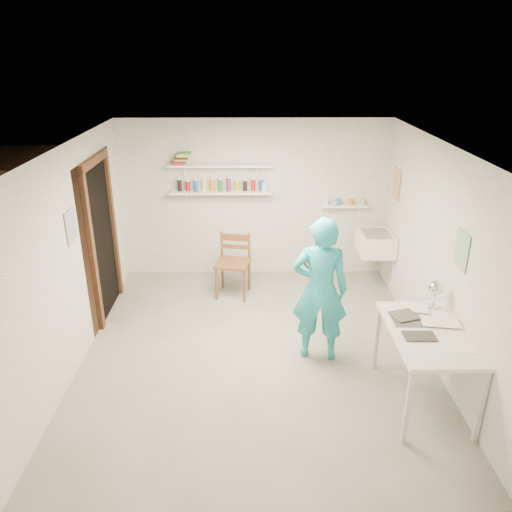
{
  "coord_description": "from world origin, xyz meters",
  "views": [
    {
      "loc": [
        -0.07,
        -5.01,
        3.32
      ],
      "look_at": [
        0.0,
        0.4,
        1.05
      ],
      "focal_mm": 35.0,
      "sensor_mm": 36.0,
      "label": 1
    }
  ],
  "objects_px": {
    "belfast_sink": "(375,243)",
    "wall_clock": "(317,259)",
    "wooden_chair": "(233,263)",
    "man": "(320,290)",
    "work_table": "(424,367)",
    "desk_lamp": "(436,288)"
  },
  "relations": [
    {
      "from": "belfast_sink",
      "to": "wall_clock",
      "type": "distance_m",
      "value": 1.96
    },
    {
      "from": "belfast_sink",
      "to": "wooden_chair",
      "type": "relative_size",
      "value": 0.61
    },
    {
      "from": "belfast_sink",
      "to": "wooden_chair",
      "type": "height_order",
      "value": "wooden_chair"
    },
    {
      "from": "man",
      "to": "wooden_chair",
      "type": "bearing_deg",
      "value": -50.54
    },
    {
      "from": "work_table",
      "to": "belfast_sink",
      "type": "bearing_deg",
      "value": 87.6
    },
    {
      "from": "work_table",
      "to": "man",
      "type": "bearing_deg",
      "value": 138.72
    },
    {
      "from": "man",
      "to": "belfast_sink",
      "type": "bearing_deg",
      "value": -113.89
    },
    {
      "from": "man",
      "to": "wooden_chair",
      "type": "height_order",
      "value": "man"
    },
    {
      "from": "belfast_sink",
      "to": "desk_lamp",
      "type": "xyz_separation_m",
      "value": [
        0.09,
        -2.14,
        0.33
      ]
    },
    {
      "from": "wall_clock",
      "to": "wooden_chair",
      "type": "bearing_deg",
      "value": 132.86
    },
    {
      "from": "man",
      "to": "work_table",
      "type": "relative_size",
      "value": 1.39
    },
    {
      "from": "belfast_sink",
      "to": "wall_clock",
      "type": "xyz_separation_m",
      "value": [
        -1.07,
        -1.58,
        0.43
      ]
    },
    {
      "from": "wooden_chair",
      "to": "work_table",
      "type": "xyz_separation_m",
      "value": [
        1.96,
        -2.38,
        -0.09
      ]
    },
    {
      "from": "man",
      "to": "desk_lamp",
      "type": "distance_m",
      "value": 1.2
    },
    {
      "from": "wall_clock",
      "to": "desk_lamp",
      "type": "relative_size",
      "value": 2.0
    },
    {
      "from": "belfast_sink",
      "to": "desk_lamp",
      "type": "bearing_deg",
      "value": -87.55
    },
    {
      "from": "belfast_sink",
      "to": "wall_clock",
      "type": "relative_size",
      "value": 1.97
    },
    {
      "from": "belfast_sink",
      "to": "man",
      "type": "relative_size",
      "value": 0.35
    },
    {
      "from": "belfast_sink",
      "to": "wall_clock",
      "type": "bearing_deg",
      "value": -124.18
    },
    {
      "from": "wooden_chair",
      "to": "desk_lamp",
      "type": "height_order",
      "value": "desk_lamp"
    },
    {
      "from": "man",
      "to": "work_table",
      "type": "height_order",
      "value": "man"
    },
    {
      "from": "wall_clock",
      "to": "wooden_chair",
      "type": "relative_size",
      "value": 0.31
    }
  ]
}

